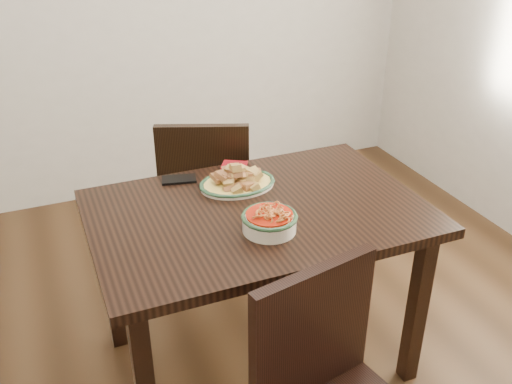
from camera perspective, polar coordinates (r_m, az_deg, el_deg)
name	(u,v)px	position (r m, az deg, el deg)	size (l,w,h in m)	color
floor	(260,351)	(2.62, 0.42, -15.66)	(3.50, 3.50, 0.00)	#311E0F
dining_table	(258,230)	(2.18, 0.20, -3.82)	(1.24, 0.83, 0.75)	black
chair_far	(206,192)	(2.79, -5.02, -0.03)	(0.54, 0.54, 0.89)	black
fish_plate	(237,176)	(2.27, -1.88, 1.57)	(0.30, 0.24, 0.11)	beige
noodle_bowl	(269,220)	(1.98, 1.35, -2.78)	(0.20, 0.20, 0.08)	beige
smartphone	(179,179)	(2.36, -7.71, 1.26)	(0.14, 0.07, 0.01)	black
napkin	(234,166)	(2.45, -2.19, 2.64)	(0.10, 0.09, 0.01)	maroon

